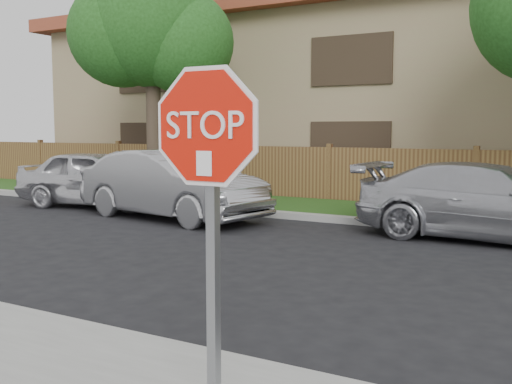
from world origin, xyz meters
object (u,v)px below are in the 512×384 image
Objects in this scene: sedan_right at (490,202)px; stop_sign at (208,180)px; sedan_left at (172,185)px; sedan_far_left at (99,178)px.

stop_sign is at bearing 179.23° from sedan_right.
sedan_left reaches higher than sedan_right.
sedan_far_left is at bearing 137.38° from stop_sign.
stop_sign is 13.21m from sedan_far_left.
sedan_left is at bearing -111.67° from sedan_far_left.
stop_sign reaches higher than sedan_left.
stop_sign is 0.55× the size of sedan_far_left.
sedan_far_left is 0.91× the size of sedan_right.
stop_sign is 10.61m from sedan_left.
sedan_left reaches higher than sedan_far_left.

